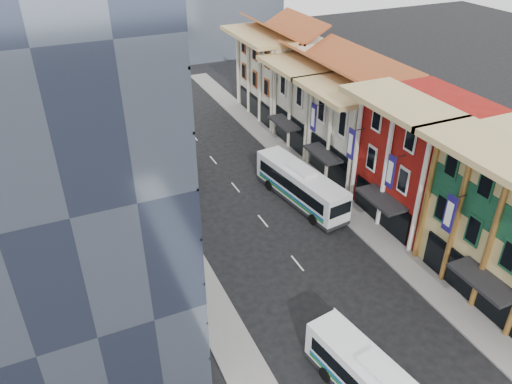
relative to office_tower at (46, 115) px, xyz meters
name	(u,v)px	position (x,y,z in m)	size (l,w,h in m)	color
sidewalk_right	(338,201)	(25.50, 3.00, -14.93)	(3.00, 90.00, 0.15)	slate
sidewalk_left	(178,242)	(8.50, 3.00, -14.93)	(3.00, 90.00, 0.15)	slate
shophouse_red	(423,160)	(31.00, -2.00, -9.00)	(8.00, 10.00, 12.00)	maroon
shophouse_cream_near	(363,131)	(31.00, 7.50, -10.00)	(8.00, 9.00, 10.00)	beige
shophouse_cream_mid	(320,104)	(31.00, 16.50, -10.00)	(8.00, 9.00, 10.00)	beige
shophouse_cream_far	(282,75)	(31.00, 27.00, -9.50)	(8.00, 12.00, 11.00)	beige
office_tower	(46,115)	(0.00, 0.00, 0.00)	(12.00, 26.00, 30.00)	#3A445C
office_block_far	(54,108)	(1.00, 23.00, -8.00)	(10.00, 18.00, 14.00)	gray
bus_left_far	(175,157)	(12.27, 16.49, -13.36)	(2.40, 10.25, 3.29)	silver
bus_right	(301,185)	(21.96, 4.67, -13.03)	(2.87, 12.27, 3.93)	white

